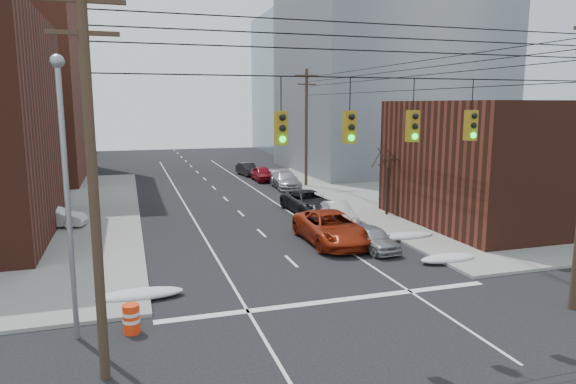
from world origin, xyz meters
TOP-DOWN VIEW (x-y plane):
  - ground at (0.00, 0.00)m, footprint 160.00×160.00m
  - sidewalk_ne at (27.00, 27.00)m, footprint 40.00×40.00m
  - building_office at (22.00, 44.00)m, footprint 22.00×20.00m
  - building_glass at (24.00, 70.00)m, footprint 20.00×18.00m
  - building_storefront at (18.00, 16.00)m, footprint 16.00×12.00m
  - utility_pole_left at (-8.50, 3.00)m, footprint 2.20×0.28m
  - utility_pole_far at (8.50, 34.00)m, footprint 2.20×0.28m
  - traffic_signals at (0.10, 2.97)m, footprint 17.00×0.42m
  - street_light at (-9.50, 6.00)m, footprint 0.44×0.44m
  - bare_tree at (9.59, 20.00)m, footprint 2.09×2.20m
  - snow_nw at (-7.40, 9.00)m, footprint 3.50×1.08m
  - snow_ne at (7.40, 9.50)m, footprint 3.00×1.08m
  - snow_east_far at (7.40, 14.00)m, footprint 4.00×1.08m
  - red_pickup at (3.22, 14.62)m, footprint 3.01×6.43m
  - parked_car_a at (4.80, 12.62)m, footprint 1.93×4.03m
  - parked_car_b at (5.55, 19.16)m, footprint 1.74×4.25m
  - parked_car_c at (4.80, 22.93)m, footprint 3.07×5.83m
  - parked_car_d at (6.40, 33.83)m, footprint 2.57×5.54m
  - parked_car_e at (5.46, 38.87)m, footprint 1.79×4.40m
  - parked_car_f at (4.95, 43.42)m, footprint 1.99×4.31m
  - lot_car_a at (-12.22, 22.78)m, footprint 4.06×2.17m
  - lot_car_d at (-16.44, 29.19)m, footprint 4.15×1.73m
  - construction_barrel at (-7.74, 5.87)m, footprint 0.76×0.76m

SIDE VIEW (x-z plane):
  - ground at x=0.00m, z-range 0.00..0.00m
  - sidewalk_ne at x=27.00m, z-range 0.00..0.15m
  - snow_nw at x=-7.40m, z-range 0.00..0.42m
  - snow_ne at x=7.40m, z-range 0.00..0.42m
  - snow_east_far at x=7.40m, z-range 0.00..0.42m
  - construction_barrel at x=-7.74m, z-range 0.02..1.04m
  - parked_car_a at x=4.80m, z-range 0.00..1.33m
  - parked_car_f at x=4.95m, z-range 0.00..1.37m
  - parked_car_b at x=5.55m, z-range 0.00..1.37m
  - parked_car_e at x=5.46m, z-range 0.00..1.50m
  - parked_car_c at x=4.80m, z-range 0.00..1.56m
  - parked_car_d at x=6.40m, z-range 0.00..1.57m
  - lot_car_a at x=-12.22m, z-range 0.15..1.42m
  - lot_car_d at x=-16.44m, z-range 0.15..1.55m
  - red_pickup at x=3.22m, z-range 0.00..1.78m
  - bare_tree at x=9.59m, z-range -0.15..4.79m
  - building_storefront at x=18.00m, z-range 0.00..8.00m
  - street_light at x=-9.50m, z-range 0.88..10.20m
  - utility_pole_left at x=-8.50m, z-range 0.28..11.28m
  - utility_pole_far at x=8.50m, z-range 0.28..11.28m
  - traffic_signals at x=0.10m, z-range 6.16..8.18m
  - building_glass at x=24.00m, z-range 0.00..22.00m
  - building_office at x=22.00m, z-range 0.00..25.00m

